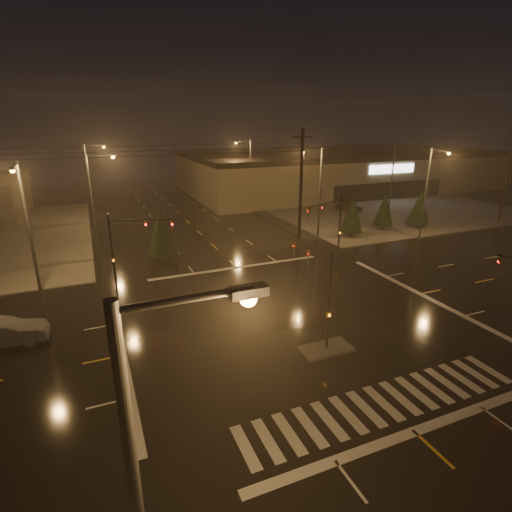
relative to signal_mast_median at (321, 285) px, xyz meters
The scene contains 26 objects.
ground 4.85m from the signal_mast_median, 90.00° to the left, with size 140.00×140.00×0.00m, color black.
sidewalk_ne 44.80m from the signal_mast_median, 47.79° to the left, with size 36.00×36.00×0.12m, color #4A4842.
median_island 3.79m from the signal_mast_median, 90.00° to the right, with size 3.00×1.60×0.15m, color #4A4842.
crosswalk 7.01m from the signal_mast_median, 90.00° to the right, with size 15.00×2.60×0.01m, color beige.
stop_bar_near 8.77m from the signal_mast_median, 90.00° to the right, with size 16.00×0.50×0.01m, color beige.
stop_bar_far 14.56m from the signal_mast_median, 90.00° to the left, with size 16.00×0.50×0.01m, color beige.
parking_lot 46.95m from the signal_mast_median, 41.60° to the left, with size 50.00×24.00×0.08m, color black.
retail_building 60.26m from the signal_mast_median, 54.49° to the left, with size 60.20×28.30×7.20m.
signal_mast_median is the anchor object (origin of this frame).
signal_mast_ne 16.27m from the signal_mast_median, 54.28° to the left, with size 4.84×1.86×6.00m.
signal_mast_nw 16.27m from the signal_mast_median, 125.72° to the left, with size 4.84×1.86×6.00m.
streetlight_0 16.48m from the signal_mast_median, 133.15° to the right, with size 2.77×0.32×10.00m.
streetlight_1 23.94m from the signal_mast_median, 117.96° to the left, with size 2.77×0.32×10.00m.
streetlight_2 38.78m from the signal_mast_median, 106.79° to the left, with size 2.77×0.32×10.00m.
streetlight_3 22.20m from the signal_mast_median, 59.61° to the left, with size 2.77×0.32×10.00m.
streetlight_4 40.69m from the signal_mast_median, 74.03° to the left, with size 2.77×0.32×10.00m.
streetlight_5 21.53m from the signal_mast_median, 138.30° to the left, with size 0.32×2.77×10.00m.
streetlight_6 26.29m from the signal_mast_median, 32.94° to the left, with size 0.32×2.77×10.00m.
utility_pole_1 19.00m from the signal_mast_median, 64.89° to the left, with size 2.20×0.32×12.00m.
utility_pole_2 41.73m from the signal_mast_median, 24.19° to the left, with size 2.20×0.32×12.00m.
conifer_0 24.29m from the signal_mast_median, 50.01° to the left, with size 2.52×2.52×4.64m.
conifer_1 28.72m from the signal_mast_median, 43.08° to the left, with size 2.38×2.38×4.41m.
conifer_2 31.66m from the signal_mast_median, 36.08° to the left, with size 2.56×2.56×4.70m.
conifer_3 19.50m from the signal_mast_median, 107.35° to the left, with size 2.90×2.90×5.23m.
car_parked 38.23m from the signal_mast_median, 52.04° to the left, with size 1.60×3.97×1.35m, color black.
car_crossing 18.90m from the signal_mast_median, 158.15° to the left, with size 1.69×4.86×1.60m, color slate.
Camera 1 is at (-11.60, -21.08, 12.63)m, focal length 28.00 mm.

